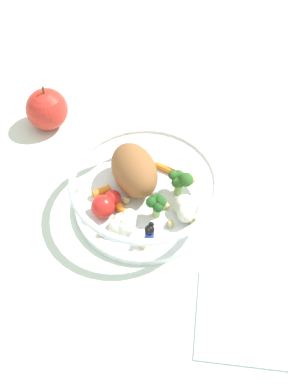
{
  "coord_description": "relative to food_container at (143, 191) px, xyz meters",
  "views": [
    {
      "loc": [
        0.46,
        -0.05,
        0.63
      ],
      "look_at": [
        -0.01,
        0.01,
        0.03
      ],
      "focal_mm": 50.62,
      "sensor_mm": 36.0,
      "label": 1
    }
  ],
  "objects": [
    {
      "name": "ground_plane",
      "position": [
        0.02,
        -0.01,
        -0.03
      ],
      "size": [
        2.4,
        2.4,
        0.0
      ],
      "primitive_type": "plane",
      "color": "silver"
    },
    {
      "name": "food_container",
      "position": [
        0.0,
        0.0,
        0.0
      ],
      "size": [
        0.21,
        0.21,
        0.08
      ],
      "color": "white",
      "rests_on": "ground_plane"
    },
    {
      "name": "loose_apple",
      "position": [
        -0.18,
        -0.13,
        0.0
      ],
      "size": [
        0.07,
        0.07,
        0.08
      ],
      "color": "red",
      "rests_on": "ground_plane"
    },
    {
      "name": "folded_napkin",
      "position": [
        0.2,
        0.11,
        -0.03
      ],
      "size": [
        0.15,
        0.16,
        0.01
      ],
      "primitive_type": "cube",
      "rotation": [
        0.0,
        0.0,
        -0.24
      ],
      "color": "white",
      "rests_on": "ground_plane"
    }
  ]
}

